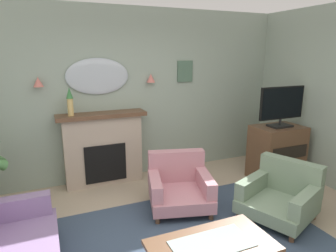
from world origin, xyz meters
name	(u,v)px	position (x,y,z in m)	size (l,w,h in m)	color
wall_back	(129,95)	(0.00, 2.49, 1.39)	(6.44, 0.10, 2.78)	#93A393
patterned_rug	(191,249)	(0.00, 0.20, 0.01)	(3.20, 2.40, 0.01)	#38475B
fireplace	(103,149)	(-0.51, 2.26, 0.57)	(1.36, 0.36, 1.16)	tan
mantel_vase_centre	(70,101)	(-0.96, 2.24, 1.38)	(0.10, 0.10, 0.42)	tan
wall_mirror	(98,76)	(-0.51, 2.41, 1.71)	(0.96, 0.06, 0.56)	#B2BCC6
wall_sconce_left	(38,82)	(-1.36, 2.36, 1.66)	(0.14, 0.14, 0.14)	#D17066
wall_sconce_right	(151,78)	(0.34, 2.36, 1.66)	(0.14, 0.14, 0.14)	#D17066
framed_picture	(185,71)	(0.99, 2.42, 1.75)	(0.28, 0.03, 0.36)	#4C6B56
coffee_table	(212,249)	(-0.07, -0.32, 0.38)	(1.10, 0.60, 0.45)	brown
armchair_near_fireplace	(179,184)	(0.29, 1.14, 0.31)	(0.99, 1.00, 0.71)	#B77A84
armchair_in_corner	(281,194)	(1.37, 0.36, 0.31)	(1.06, 1.05, 0.71)	gray
tv_cabinet	(276,153)	(2.17, 1.33, 0.45)	(0.80, 0.57, 0.90)	brown
tv_flatscreen	(282,106)	(2.17, 1.31, 1.25)	(0.84, 0.24, 0.65)	black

